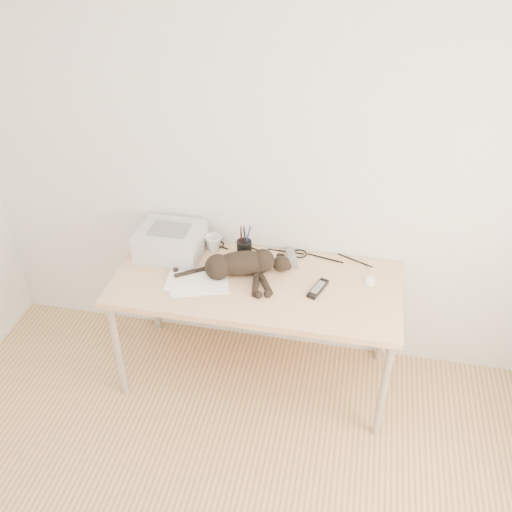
% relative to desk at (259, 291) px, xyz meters
% --- Properties ---
extents(wall_back, '(3.50, 0.00, 3.50)m').
position_rel_desk_xyz_m(wall_back, '(0.00, 0.27, 0.69)').
color(wall_back, silver).
rests_on(wall_back, floor).
extents(desk, '(1.60, 0.70, 0.74)m').
position_rel_desk_xyz_m(desk, '(0.00, 0.00, 0.00)').
color(desk, tan).
rests_on(desk, floor).
extents(printer, '(0.37, 0.32, 0.18)m').
position_rel_desk_xyz_m(printer, '(-0.55, 0.08, 0.22)').
color(printer, silver).
rests_on(printer, desk).
extents(papers, '(0.39, 0.31, 0.01)m').
position_rel_desk_xyz_m(papers, '(-0.32, -0.15, 0.14)').
color(papers, white).
rests_on(papers, desk).
extents(cat, '(0.65, 0.34, 0.15)m').
position_rel_desk_xyz_m(cat, '(-0.11, -0.04, 0.20)').
color(cat, black).
rests_on(cat, desk).
extents(mug, '(0.13, 0.13, 0.09)m').
position_rel_desk_xyz_m(mug, '(-0.31, 0.17, 0.18)').
color(mug, white).
rests_on(mug, desk).
extents(pen_cup, '(0.09, 0.09, 0.22)m').
position_rel_desk_xyz_m(pen_cup, '(-0.11, 0.12, 0.20)').
color(pen_cup, black).
rests_on(pen_cup, desk).
extents(remote_grey, '(0.11, 0.20, 0.02)m').
position_rel_desk_xyz_m(remote_grey, '(0.16, 0.16, 0.14)').
color(remote_grey, slate).
rests_on(remote_grey, desk).
extents(remote_black, '(0.11, 0.18, 0.02)m').
position_rel_desk_xyz_m(remote_black, '(0.34, -0.09, 0.14)').
color(remote_black, black).
rests_on(remote_black, desk).
extents(mouse, '(0.07, 0.11, 0.03)m').
position_rel_desk_xyz_m(mouse, '(0.62, 0.04, 0.15)').
color(mouse, white).
rests_on(mouse, desk).
extents(cable_tangle, '(1.36, 0.09, 0.01)m').
position_rel_desk_xyz_m(cable_tangle, '(0.00, 0.22, 0.14)').
color(cable_tangle, black).
rests_on(cable_tangle, desk).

